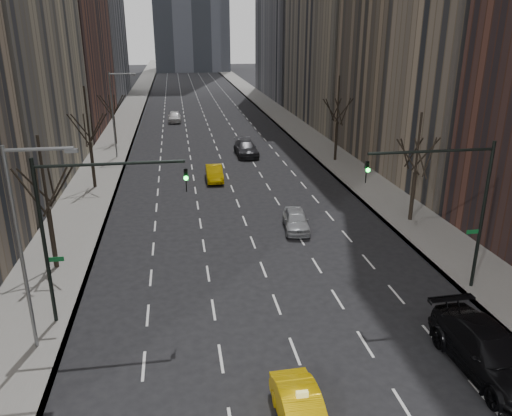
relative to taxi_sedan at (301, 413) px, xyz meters
name	(u,v)px	position (x,y,z in m)	size (l,w,h in m)	color
sidewalk_left	(126,119)	(-11.43, 66.42, -0.61)	(4.50, 320.00, 0.15)	slate
sidewalk_right	(280,115)	(13.07, 66.42, -0.61)	(4.50, 320.00, 0.15)	slate
tree_lw_b	(48,210)	(-11.18, 14.42, 3.03)	(3.36, 3.50, 7.82)	black
tree_lw_c	(90,144)	(-11.18, 30.42, 3.35)	(3.36, 3.50, 8.74)	black
tree_lw_d	(113,116)	(-11.18, 48.42, 2.88)	(3.36, 3.50, 7.36)	black
tree_rw_b	(415,172)	(12.82, 18.42, 3.03)	(3.36, 3.50, 7.82)	black
tree_rw_c	(337,123)	(12.82, 36.42, 3.35)	(3.36, 3.50, 8.74)	black
traffic_mast_left	(80,214)	(-8.29, 8.42, 4.80)	(6.69, 0.39, 8.00)	black
traffic_mast_right	(455,194)	(9.93, 8.42, 4.80)	(6.69, 0.39, 8.00)	black
streetlight_near	(27,231)	(-10.02, 6.42, 4.93)	(2.83, 0.22, 9.00)	slate
streetlight_far	(116,106)	(-10.02, 41.42, 4.93)	(2.83, 0.22, 9.00)	slate
taxi_sedan	(301,413)	(0.00, 0.00, 0.00)	(1.45, 4.16, 1.37)	#FCC205
silver_sedan_ahead	(296,220)	(4.15, 18.19, 0.03)	(1.68, 4.17, 1.42)	#989BA0
parked_suv_black	(489,352)	(8.32, 1.85, 0.24)	(2.59, 6.38, 1.85)	black
far_taxi	(214,173)	(-0.52, 31.21, 0.02)	(1.49, 4.26, 1.40)	#DDAE04
far_suv_grey	(246,148)	(3.77, 40.44, 0.13)	(2.27, 5.59, 1.62)	#29292E
far_car_white	(174,117)	(-3.97, 63.36, 0.12)	(1.89, 4.70, 1.60)	white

